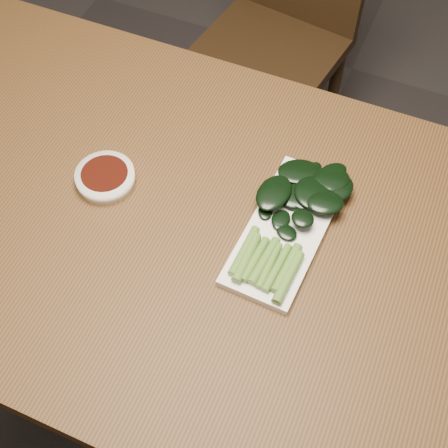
{
  "coord_description": "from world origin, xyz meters",
  "views": [
    {
      "loc": [
        0.27,
        -0.54,
        1.65
      ],
      "look_at": [
        0.04,
        0.01,
        0.76
      ],
      "focal_mm": 50.0,
      "sensor_mm": 36.0,
      "label": 1
    }
  ],
  "objects_px": {
    "table": "(203,247)",
    "chair_far": "(280,25)",
    "gai_lan": "(297,207)",
    "sauce_bowl": "(105,178)",
    "serving_plate": "(286,230)"
  },
  "relations": [
    {
      "from": "sauce_bowl",
      "to": "serving_plate",
      "type": "relative_size",
      "value": 0.36
    },
    {
      "from": "sauce_bowl",
      "to": "chair_far",
      "type": "bearing_deg",
      "value": 87.5
    },
    {
      "from": "table",
      "to": "sauce_bowl",
      "type": "bearing_deg",
      "value": 174.98
    },
    {
      "from": "table",
      "to": "serving_plate",
      "type": "xyz_separation_m",
      "value": [
        0.14,
        0.05,
        0.08
      ]
    },
    {
      "from": "table",
      "to": "chair_far",
      "type": "distance_m",
      "value": 0.91
    },
    {
      "from": "gai_lan",
      "to": "serving_plate",
      "type": "bearing_deg",
      "value": -96.58
    },
    {
      "from": "sauce_bowl",
      "to": "gai_lan",
      "type": "relative_size",
      "value": 0.34
    },
    {
      "from": "gai_lan",
      "to": "sauce_bowl",
      "type": "bearing_deg",
      "value": -168.94
    },
    {
      "from": "serving_plate",
      "to": "chair_far",
      "type": "bearing_deg",
      "value": 109.82
    },
    {
      "from": "table",
      "to": "gai_lan",
      "type": "height_order",
      "value": "gai_lan"
    },
    {
      "from": "sauce_bowl",
      "to": "serving_plate",
      "type": "distance_m",
      "value": 0.34
    },
    {
      "from": "sauce_bowl",
      "to": "serving_plate",
      "type": "height_order",
      "value": "sauce_bowl"
    },
    {
      "from": "sauce_bowl",
      "to": "serving_plate",
      "type": "bearing_deg",
      "value": 4.77
    },
    {
      "from": "table",
      "to": "chair_far",
      "type": "xyz_separation_m",
      "value": [
        -0.16,
        0.88,
        -0.19
      ]
    },
    {
      "from": "table",
      "to": "sauce_bowl",
      "type": "distance_m",
      "value": 0.22
    }
  ]
}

